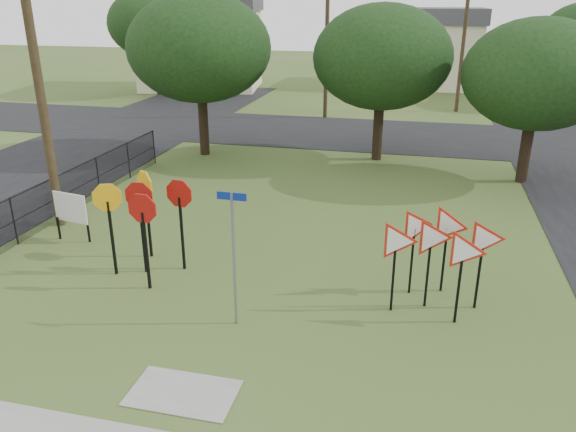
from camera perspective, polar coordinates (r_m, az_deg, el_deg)
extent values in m
plane|color=#364F1D|center=(13.00, -6.32, -11.02)|extent=(140.00, 140.00, 0.00)
cube|color=black|center=(26.70, -23.74, 4.43)|extent=(8.00, 50.00, 0.02)
cube|color=black|center=(31.31, 6.11, 8.38)|extent=(60.00, 8.00, 0.02)
cube|color=gray|center=(11.19, -10.62, -17.26)|extent=(2.00, 1.20, 0.02)
cylinder|color=gray|center=(12.31, -5.50, -4.56)|extent=(0.06, 0.06, 3.15)
cube|color=navy|center=(11.74, -5.75, 2.00)|extent=(0.65, 0.03, 0.17)
cube|color=black|center=(15.33, -14.51, -2.02)|extent=(0.06, 0.06, 2.07)
cube|color=black|center=(15.28, -10.71, -1.78)|extent=(0.06, 0.06, 2.07)
cube|color=black|center=(14.44, -14.19, -3.48)|extent=(0.06, 0.06, 2.07)
cube|color=black|center=(15.43, -17.42, -2.19)|extent=(0.06, 0.06, 2.07)
cube|color=black|center=(16.23, -13.99, -0.66)|extent=(0.06, 0.06, 2.07)
cube|color=black|center=(13.32, 10.63, -6.12)|extent=(0.06, 0.06, 1.74)
cube|color=black|center=(13.67, 13.99, -5.67)|extent=(0.06, 0.06, 1.74)
cube|color=black|center=(13.19, 16.93, -7.02)|extent=(0.06, 0.06, 1.74)
cube|color=black|center=(14.19, 12.45, -4.50)|extent=(0.06, 0.06, 1.74)
cube|color=black|center=(14.47, 15.56, -4.26)|extent=(0.06, 0.06, 1.74)
cube|color=black|center=(13.93, 18.80, -5.69)|extent=(0.06, 0.06, 1.74)
cube|color=black|center=(18.54, -22.26, -1.14)|extent=(0.05, 0.05, 0.71)
cube|color=black|center=(17.98, -19.62, -1.45)|extent=(0.05, 0.05, 0.71)
cube|color=silver|center=(18.01, -21.25, 0.79)|extent=(1.20, 0.26, 0.91)
cylinder|color=#3E301C|center=(18.67, -24.21, 13.57)|extent=(0.28, 0.28, 10.00)
cylinder|color=#3E301C|center=(34.88, 3.95, 17.22)|extent=(0.24, 0.24, 9.00)
cylinder|color=#3E301C|center=(38.43, 17.37, 16.35)|extent=(0.24, 0.24, 8.50)
cylinder|color=#3E301C|center=(42.70, -5.75, 17.89)|extent=(0.24, 0.24, 9.00)
cylinder|color=black|center=(18.50, -26.08, -0.48)|extent=(0.05, 0.05, 1.50)
cylinder|color=black|center=(20.19, -22.10, 1.86)|extent=(0.05, 0.05, 1.50)
cylinder|color=black|center=(21.99, -18.74, 3.82)|extent=(0.05, 0.05, 1.50)
cylinder|color=black|center=(23.88, -15.89, 5.46)|extent=(0.05, 0.05, 1.50)
cylinder|color=black|center=(25.84, -13.46, 6.85)|extent=(0.05, 0.05, 1.50)
cube|color=black|center=(20.88, -20.60, 4.73)|extent=(0.03, 11.50, 0.03)
cube|color=black|center=(21.08, -20.35, 2.88)|extent=(0.03, 11.50, 0.03)
cube|color=black|center=(21.08, -20.35, 2.88)|extent=(0.01, 11.50, 1.50)
cube|color=#EEE8BF|center=(47.94, -8.77, 16.31)|extent=(10.08, 8.46, 6.00)
cube|color=#414146|center=(47.78, -9.03, 20.61)|extent=(10.58, 8.88, 1.20)
cube|color=#EEE8BF|center=(50.48, 14.15, 15.61)|extent=(8.00, 8.00, 5.00)
cube|color=#414146|center=(50.30, 14.49, 19.11)|extent=(8.40, 8.40, 1.20)
cylinder|color=black|center=(26.83, -8.56, 8.95)|extent=(0.44, 0.44, 2.62)
ellipsoid|color=black|center=(26.32, -8.99, 16.53)|extent=(6.40, 6.40, 4.80)
cylinder|color=black|center=(25.99, 9.10, 8.33)|extent=(0.44, 0.44, 2.45)
ellipsoid|color=black|center=(25.47, 9.54, 15.63)|extent=(6.00, 6.00, 4.50)
cylinder|color=black|center=(24.33, 22.92, 5.82)|extent=(0.44, 0.44, 2.27)
ellipsoid|color=black|center=(23.79, 24.00, 13.01)|extent=(5.60, 5.60, 4.20)
cylinder|color=black|center=(45.28, -13.01, 13.72)|extent=(0.44, 0.44, 2.80)
ellipsoid|color=black|center=(44.98, -13.42, 18.49)|extent=(6.80, 6.80, 5.10)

